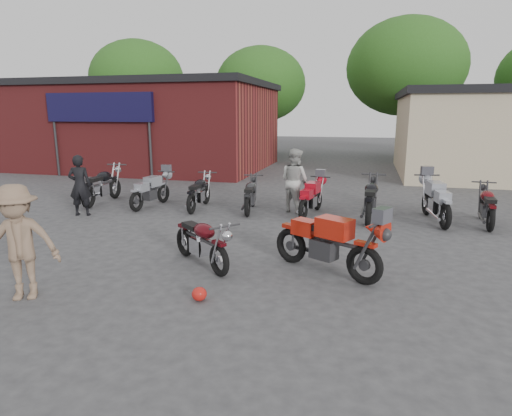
% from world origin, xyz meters
% --- Properties ---
extents(ground, '(90.00, 90.00, 0.00)m').
position_xyz_m(ground, '(0.00, 0.00, 0.00)').
color(ground, '#363739').
extents(brick_building, '(12.00, 8.00, 4.00)m').
position_xyz_m(brick_building, '(-9.00, 14.00, 2.00)').
color(brick_building, maroon).
rests_on(brick_building, ground).
extents(tree_0, '(6.56, 6.56, 8.20)m').
position_xyz_m(tree_0, '(-14.00, 22.00, 4.10)').
color(tree_0, '#1F4412').
rests_on(tree_0, ground).
extents(tree_1, '(5.92, 5.92, 7.40)m').
position_xyz_m(tree_1, '(-5.00, 22.00, 3.70)').
color(tree_1, '#1F4412').
rests_on(tree_1, ground).
extents(tree_2, '(7.04, 7.04, 8.80)m').
position_xyz_m(tree_2, '(4.00, 22.00, 4.40)').
color(tree_2, '#1F4412').
rests_on(tree_2, ground).
extents(vintage_motorcycle, '(1.79, 1.63, 1.06)m').
position_xyz_m(vintage_motorcycle, '(-0.79, 0.69, 0.53)').
color(vintage_motorcycle, '#49090F').
rests_on(vintage_motorcycle, ground).
extents(sportbike, '(2.20, 1.64, 1.23)m').
position_xyz_m(sportbike, '(1.48, 0.90, 0.62)').
color(sportbike, red).
rests_on(sportbike, ground).
extents(helmet, '(0.28, 0.28, 0.21)m').
position_xyz_m(helmet, '(-0.27, -0.72, 0.11)').
color(helmet, '#B31913').
rests_on(helmet, ground).
extents(person_dark, '(0.70, 0.56, 1.67)m').
position_xyz_m(person_dark, '(-5.49, 3.62, 0.84)').
color(person_dark, black).
rests_on(person_dark, ground).
extents(person_light, '(1.11, 1.05, 1.81)m').
position_xyz_m(person_light, '(0.12, 5.49, 0.90)').
color(person_light, '#A9A9A5').
rests_on(person_light, ground).
extents(person_tan, '(1.31, 1.08, 1.76)m').
position_xyz_m(person_tan, '(-2.89, -1.30, 0.88)').
color(person_tan, '#7D634D').
rests_on(person_tan, ground).
extents(row_bike_0, '(0.84, 2.18, 1.24)m').
position_xyz_m(row_bike_0, '(-5.90, 5.23, 0.62)').
color(row_bike_0, black).
rests_on(row_bike_0, ground).
extents(row_bike_1, '(0.84, 1.94, 1.09)m').
position_xyz_m(row_bike_1, '(-4.16, 5.10, 0.54)').
color(row_bike_1, '#90939E').
rests_on(row_bike_1, ground).
extents(row_bike_2, '(0.75, 1.92, 1.09)m').
position_xyz_m(row_bike_2, '(-2.66, 5.22, 0.54)').
color(row_bike_2, black).
rests_on(row_bike_2, ground).
extents(row_bike_3, '(0.86, 1.88, 1.05)m').
position_xyz_m(row_bike_3, '(-1.11, 5.27, 0.53)').
color(row_bike_3, '#232326').
rests_on(row_bike_3, ground).
extents(row_bike_4, '(0.92, 1.93, 1.07)m').
position_xyz_m(row_bike_4, '(0.63, 5.29, 0.54)').
color(row_bike_4, '#B70F1F').
rests_on(row_bike_4, ground).
extents(row_bike_5, '(0.81, 2.13, 1.22)m').
position_xyz_m(row_bike_5, '(2.21, 5.17, 0.61)').
color(row_bike_5, black).
rests_on(row_bike_5, ground).
extents(row_bike_6, '(1.01, 2.20, 1.23)m').
position_xyz_m(row_bike_6, '(3.84, 5.32, 0.61)').
color(row_bike_6, '#9A9DA8').
rests_on(row_bike_6, ground).
extents(row_bike_7, '(0.79, 1.92, 1.09)m').
position_xyz_m(row_bike_7, '(5.04, 5.30, 0.54)').
color(row_bike_7, '#550A0F').
rests_on(row_bike_7, ground).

